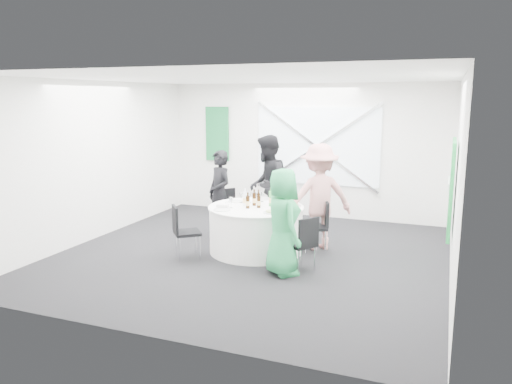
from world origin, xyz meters
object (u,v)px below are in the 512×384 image
(chair_back_left, at_px, (228,209))
(person_man_back_left, at_px, (220,193))
(person_woman_green, at_px, (283,222))
(clear_water_bottle, at_px, (245,199))
(banquet_table, at_px, (256,229))
(green_water_bottle, at_px, (271,199))
(person_man_back, at_px, (267,185))
(person_woman_pink, at_px, (319,197))
(chair_front_left, at_px, (182,228))
(chair_back, at_px, (280,206))
(chair_front_right, at_px, (304,240))
(chair_back_right, at_px, (320,222))

(chair_back_left, distance_m, person_man_back_left, 0.33)
(person_woman_green, bearing_deg, clear_water_bottle, 7.10)
(banquet_table, distance_m, green_water_bottle, 0.56)
(person_man_back_left, distance_m, person_man_back, 0.89)
(person_woman_pink, bearing_deg, person_man_back, -58.89)
(green_water_bottle, bearing_deg, person_man_back_left, 154.95)
(clear_water_bottle, bearing_deg, banquet_table, 6.66)
(person_woman_green, bearing_deg, banquet_table, 0.00)
(chair_front_left, bearing_deg, chair_back_left, -43.88)
(person_man_back, relative_size, green_water_bottle, 5.99)
(chair_back, xyz_separation_m, green_water_bottle, (0.21, -1.07, 0.36))
(person_man_back, bearing_deg, banquet_table, 0.00)
(person_woman_green, bearing_deg, green_water_bottle, -12.86)
(chair_front_right, bearing_deg, person_woman_pink, -141.18)
(person_woman_pink, bearing_deg, chair_back_left, -36.96)
(chair_back_left, xyz_separation_m, chair_front_right, (1.83, -1.41, -0.02))
(chair_back_left, relative_size, chair_front_right, 1.03)
(chair_front_right, relative_size, person_man_back, 0.45)
(chair_back_left, xyz_separation_m, green_water_bottle, (1.04, -0.60, 0.38))
(chair_front_left, bearing_deg, person_man_back, -59.92)
(chair_back_right, distance_m, chair_front_right, 1.06)
(chair_back, xyz_separation_m, person_woman_pink, (0.90, -0.64, 0.37))
(person_woman_pink, bearing_deg, chair_front_left, 4.39)
(chair_back, bearing_deg, person_man_back, -168.45)
(chair_back_right, bearing_deg, person_man_back_left, -119.84)
(clear_water_bottle, bearing_deg, person_man_back, 92.06)
(chair_back_right, xyz_separation_m, chair_front_right, (0.03, -1.06, -0.01))
(chair_front_right, bearing_deg, clear_water_bottle, -84.90)
(person_man_back_left, height_order, person_man_back, person_man_back)
(person_man_back, distance_m, green_water_bottle, 1.12)
(banquet_table, xyz_separation_m, chair_front_left, (-0.94, -0.77, 0.12))
(chair_back, bearing_deg, person_woman_pink, -34.94)
(chair_front_right, bearing_deg, chair_back_right, -144.06)
(chair_back_left, distance_m, chair_front_left, 1.50)
(person_man_back, height_order, green_water_bottle, person_man_back)
(chair_back, height_order, person_woman_green, person_woman_green)
(banquet_table, relative_size, person_man_back_left, 0.99)
(chair_back_left, height_order, person_woman_pink, person_woman_pink)
(chair_front_right, height_order, clear_water_bottle, clear_water_bottle)
(chair_back_left, height_order, chair_front_right, chair_back_left)
(person_woman_pink, bearing_deg, chair_back_right, 79.42)
(chair_back_right, bearing_deg, chair_back, -151.16)
(chair_back_right, relative_size, person_man_back_left, 0.54)
(person_man_back, height_order, clear_water_bottle, person_man_back)
(chair_back_left, bearing_deg, green_water_bottle, -78.78)
(chair_front_right, distance_m, clear_water_bottle, 1.42)
(chair_front_left, distance_m, green_water_bottle, 1.51)
(banquet_table, xyz_separation_m, chair_back_right, (0.98, 0.37, 0.11))
(banquet_table, bearing_deg, person_man_back, 101.14)
(chair_back, relative_size, chair_back_right, 1.04)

